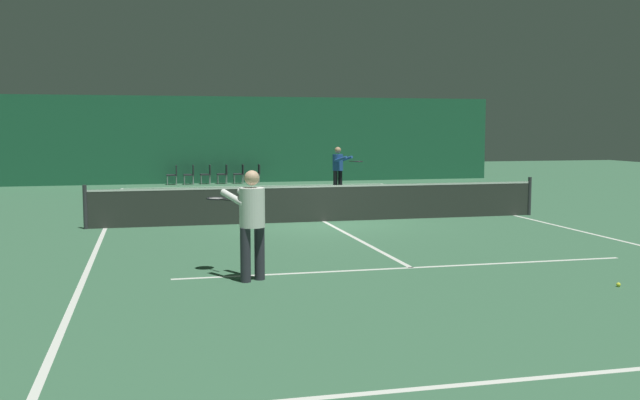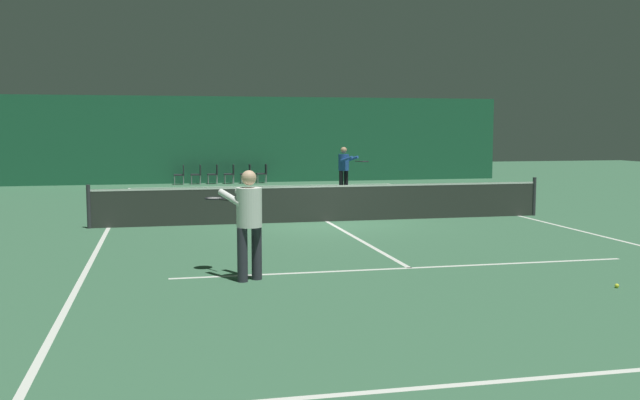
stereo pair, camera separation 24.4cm
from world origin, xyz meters
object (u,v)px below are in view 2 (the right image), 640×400
(courtside_chair_2, at_px, (214,173))
(courtside_chair_5, at_px, (263,172))
(courtside_chair_4, at_px, (247,172))
(player_far, at_px, (345,166))
(player_near, at_px, (248,217))
(courtside_chair_1, at_px, (198,173))
(courtside_chair_3, at_px, (231,173))
(tennis_net, at_px, (327,202))
(tennis_ball, at_px, (617,286))
(courtside_chair_0, at_px, (181,173))

(courtside_chair_2, xyz_separation_m, courtside_chair_5, (2.17, 0.00, 0.00))
(courtside_chair_4, bearing_deg, player_far, 28.36)
(courtside_chair_5, bearing_deg, player_near, -8.68)
(courtside_chair_1, bearing_deg, courtside_chair_5, 90.00)
(courtside_chair_2, relative_size, courtside_chair_3, 1.00)
(courtside_chair_2, relative_size, courtside_chair_4, 1.00)
(player_near, relative_size, courtside_chair_1, 2.11)
(tennis_net, bearing_deg, courtside_chair_5, 89.10)
(courtside_chair_4, relative_size, courtside_chair_5, 1.00)
(courtside_chair_2, distance_m, courtside_chair_4, 1.44)
(player_far, height_order, courtside_chair_5, player_far)
(courtside_chair_5, distance_m, tennis_ball, 22.10)
(courtside_chair_2, xyz_separation_m, tennis_ball, (4.53, -21.97, -0.45))
(courtside_chair_2, bearing_deg, courtside_chair_4, 90.00)
(player_far, bearing_deg, courtside_chair_2, -175.40)
(tennis_net, distance_m, courtside_chair_1, 13.68)
(courtside_chair_1, bearing_deg, courtside_chair_2, 90.00)
(courtside_chair_3, bearing_deg, player_far, 33.79)
(courtside_chair_3, bearing_deg, courtside_chair_2, -90.00)
(tennis_net, xyz_separation_m, player_far, (2.50, 7.83, 0.50))
(tennis_net, height_order, courtside_chair_3, tennis_net)
(player_far, bearing_deg, courtside_chair_1, -171.15)
(player_far, distance_m, tennis_ball, 16.42)
(tennis_net, distance_m, tennis_ball, 8.95)
(courtside_chair_4, xyz_separation_m, courtside_chair_5, (0.72, 0.00, 0.00))
(tennis_net, height_order, courtside_chair_2, tennis_net)
(player_near, xyz_separation_m, courtside_chair_3, (1.64, 20.19, -0.55))
(courtside_chair_1, bearing_deg, player_far, 42.86)
(player_far, distance_m, courtside_chair_0, 8.14)
(player_far, distance_m, courtside_chair_3, 6.74)
(courtside_chair_2, bearing_deg, player_near, -2.59)
(tennis_net, bearing_deg, courtside_chair_4, 92.18)
(courtside_chair_0, xyz_separation_m, courtside_chair_2, (1.44, 0.00, 0.00))
(player_near, height_order, tennis_ball, player_near)
(courtside_chair_0, height_order, courtside_chair_2, same)
(player_far, relative_size, courtside_chair_4, 2.06)
(tennis_net, bearing_deg, player_far, 72.28)
(player_far, height_order, courtside_chair_2, player_far)
(courtside_chair_0, distance_m, courtside_chair_1, 0.72)
(courtside_chair_4, bearing_deg, tennis_ball, 7.99)
(player_near, bearing_deg, tennis_ball, -136.19)
(player_near, distance_m, courtside_chair_4, 20.33)
(player_far, xyz_separation_m, courtside_chair_0, (-5.90, 5.58, -0.52))
(courtside_chair_1, relative_size, courtside_chair_4, 1.00)
(courtside_chair_3, bearing_deg, player_near, -4.63)
(courtside_chair_1, xyz_separation_m, courtside_chair_5, (2.89, 0.00, 0.00))
(player_near, xyz_separation_m, courtside_chair_5, (3.08, 20.19, -0.55))
(player_near, relative_size, tennis_ball, 26.86)
(courtside_chair_5, bearing_deg, player_far, 22.32)
(courtside_chair_0, relative_size, courtside_chair_1, 1.00)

